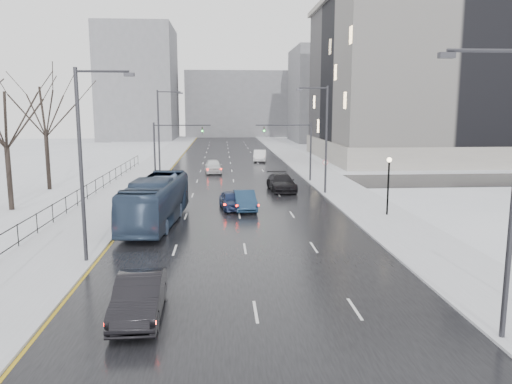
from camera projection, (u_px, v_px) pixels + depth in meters
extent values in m
cube|color=black|center=(231.00, 169.00, 66.00)|extent=(16.00, 150.00, 0.04)
cube|color=black|center=(234.00, 182.00, 54.20)|extent=(130.00, 10.00, 0.04)
cube|color=silver|center=(151.00, 169.00, 65.28)|extent=(5.00, 150.00, 0.16)
cube|color=silver|center=(310.00, 168.00, 66.71)|extent=(5.00, 150.00, 0.16)
cube|color=white|center=(77.00, 170.00, 64.64)|extent=(14.00, 150.00, 0.12)
cube|color=black|center=(57.00, 202.00, 35.38)|extent=(0.04, 70.00, 0.05)
cube|color=black|center=(58.00, 216.00, 35.54)|extent=(0.04, 70.00, 0.05)
cylinder|color=black|center=(57.00, 210.00, 35.48)|extent=(0.06, 0.06, 1.30)
cylinder|color=#2D2D33|center=(487.00, 51.00, 15.67)|extent=(2.60, 0.12, 0.12)
cube|color=#2D2D33|center=(447.00, 55.00, 15.61)|extent=(0.50, 0.25, 0.18)
cylinder|color=#2D2D33|center=(326.00, 141.00, 46.07)|extent=(0.20, 0.20, 10.00)
cylinder|color=#2D2D33|center=(313.00, 88.00, 45.18)|extent=(2.60, 0.12, 0.12)
cube|color=#2D2D33|center=(299.00, 90.00, 45.12)|extent=(0.50, 0.25, 0.18)
cylinder|color=#2D2D33|center=(81.00, 168.00, 25.26)|extent=(0.20, 0.20, 10.00)
cylinder|color=#2D2D33|center=(102.00, 71.00, 24.54)|extent=(2.60, 0.12, 0.12)
cube|color=#2D2D33|center=(129.00, 75.00, 24.66)|extent=(0.50, 0.25, 0.18)
cylinder|color=#2D2D33|center=(159.00, 135.00, 56.73)|extent=(0.20, 0.20, 10.00)
cylinder|color=#2D2D33|center=(169.00, 92.00, 56.02)|extent=(2.60, 0.12, 0.12)
cube|color=#2D2D33|center=(181.00, 93.00, 56.13)|extent=(0.50, 0.25, 0.18)
cylinder|color=black|center=(388.00, 188.00, 36.88)|extent=(0.14, 0.14, 4.00)
sphere|color=#FFE5B2|center=(389.00, 160.00, 36.53)|extent=(0.36, 0.36, 0.36)
cylinder|color=#2D2D33|center=(311.00, 152.00, 54.23)|extent=(0.20, 0.20, 6.50)
cylinder|color=#2D2D33|center=(283.00, 125.00, 53.54)|extent=(6.00, 0.12, 0.12)
imported|color=#2D2D33|center=(264.00, 131.00, 53.49)|extent=(0.15, 0.18, 0.90)
sphere|color=#19FF33|center=(264.00, 131.00, 53.35)|extent=(0.16, 0.16, 0.16)
cylinder|color=#2D2D33|center=(155.00, 153.00, 53.09)|extent=(0.20, 0.20, 6.50)
cylinder|color=#2D2D33|center=(182.00, 125.00, 52.80)|extent=(6.00, 0.12, 0.12)
imported|color=#2D2D33|center=(202.00, 131.00, 53.04)|extent=(0.15, 0.18, 0.90)
sphere|color=#19FF33|center=(202.00, 131.00, 52.90)|extent=(0.16, 0.16, 0.16)
cylinder|color=#2D2D33|center=(325.00, 174.00, 50.66)|extent=(0.06, 0.06, 2.50)
cylinder|color=white|center=(325.00, 162.00, 50.47)|extent=(0.60, 0.03, 0.60)
torus|color=#B20C0C|center=(325.00, 162.00, 50.47)|extent=(0.58, 0.06, 0.58)
cube|color=gray|center=(452.00, 82.00, 78.19)|extent=(40.00, 30.00, 24.00)
cube|color=gray|center=(448.00, 149.00, 79.94)|extent=(40.60, 30.60, 3.00)
cube|color=slate|center=(343.00, 95.00, 120.18)|extent=(24.00, 20.00, 22.00)
cube|color=slate|center=(139.00, 84.00, 126.11)|extent=(18.00, 22.00, 28.00)
cube|color=slate|center=(239.00, 104.00, 143.47)|extent=(30.00, 18.00, 18.00)
imported|color=black|center=(139.00, 297.00, 19.17)|extent=(1.86, 5.01, 1.64)
imported|color=#2D3E58|center=(156.00, 201.00, 34.51)|extent=(3.73, 11.88, 3.26)
imported|color=#19274D|center=(231.00, 200.00, 39.79)|extent=(2.18, 4.31, 1.41)
imported|color=#182F4A|center=(245.00, 200.00, 39.48)|extent=(1.88, 4.70, 1.52)
imported|color=black|center=(281.00, 182.00, 48.48)|extent=(2.72, 5.86, 1.66)
imported|color=silver|center=(213.00, 166.00, 61.70)|extent=(2.35, 5.12, 1.70)
imported|color=white|center=(260.00, 156.00, 75.32)|extent=(2.35, 5.30, 1.69)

